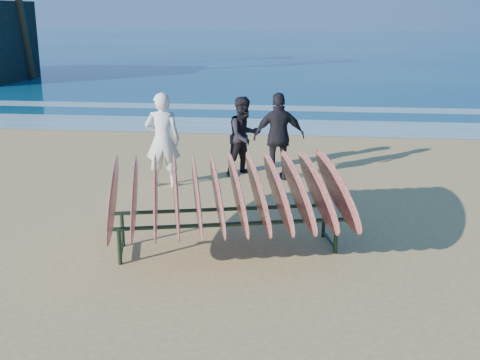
# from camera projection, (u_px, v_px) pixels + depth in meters

# --- Properties ---
(ground) EXTENTS (120.00, 120.00, 0.00)m
(ground) POSITION_uv_depth(u_px,v_px,m) (233.00, 264.00, 8.05)
(ground) COLOR tan
(ground) RESTS_ON ground
(ocean) EXTENTS (160.00, 160.00, 0.00)m
(ocean) POSITION_uv_depth(u_px,v_px,m) (302.00, 45.00, 60.64)
(ocean) COLOR navy
(ocean) RESTS_ON ground
(foam_near) EXTENTS (160.00, 160.00, 0.00)m
(foam_near) POSITION_uv_depth(u_px,v_px,m) (276.00, 126.00, 17.61)
(foam_near) COLOR white
(foam_near) RESTS_ON ground
(foam_far) EXTENTS (160.00, 160.00, 0.00)m
(foam_far) POSITION_uv_depth(u_px,v_px,m) (282.00, 108.00, 20.96)
(foam_far) COLOR white
(foam_far) RESTS_ON ground
(surfboard_rack) EXTENTS (3.67, 3.17, 1.35)m
(surfboard_rack) POSITION_uv_depth(u_px,v_px,m) (227.00, 192.00, 8.31)
(surfboard_rack) COLOR #1D2E21
(surfboard_rack) RESTS_ON ground
(person_white) EXTENTS (0.71, 0.51, 1.82)m
(person_white) POSITION_uv_depth(u_px,v_px,m) (163.00, 140.00, 11.42)
(person_white) COLOR silver
(person_white) RESTS_ON ground
(person_dark_a) EXTENTS (0.99, 0.98, 1.62)m
(person_dark_a) POSITION_uv_depth(u_px,v_px,m) (244.00, 136.00, 12.26)
(person_dark_a) COLOR black
(person_dark_a) RESTS_ON ground
(person_dark_b) EXTENTS (1.10, 0.66, 1.75)m
(person_dark_b) POSITION_uv_depth(u_px,v_px,m) (279.00, 137.00, 11.87)
(person_dark_b) COLOR black
(person_dark_b) RESTS_ON ground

